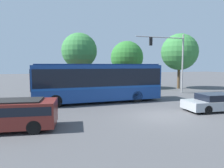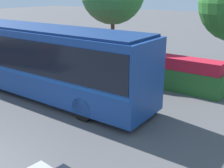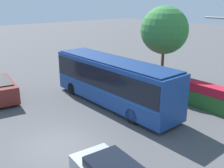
% 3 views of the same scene
% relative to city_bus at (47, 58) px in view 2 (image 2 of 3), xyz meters
% --- Properties ---
extents(city_bus, '(11.12, 2.68, 3.38)m').
position_rel_city_bus_xyz_m(city_bus, '(0.00, 0.00, 0.00)').
color(city_bus, navy).
rests_on(city_bus, ground).
extents(flowering_hedge, '(10.20, 1.05, 1.75)m').
position_rel_city_bus_xyz_m(flowering_hedge, '(1.99, 4.61, -1.06)').
color(flowering_hedge, '#286028').
rests_on(flowering_hedge, ground).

